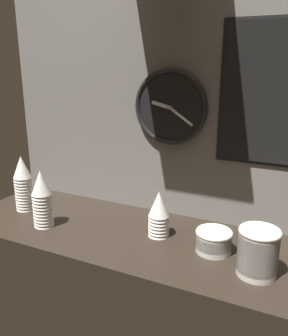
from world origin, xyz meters
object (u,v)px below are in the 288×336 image
at_px(cup_stack_center_right, 159,214).
at_px(bowl_stack_far_right, 258,251).
at_px(wall_clock, 170,107).
at_px(menu_board, 286,95).
at_px(cup_stack_left, 42,199).
at_px(bowl_stack_right, 214,240).
at_px(cup_stack_far_left, 23,183).

height_order(cup_stack_center_right, bowl_stack_far_right, cup_stack_center_right).
xyz_separation_m(wall_clock, menu_board, (0.46, 0.01, 0.07)).
relative_size(cup_stack_left, bowl_stack_far_right, 1.51).
bearing_deg(menu_board, wall_clock, -178.89).
bearing_deg(wall_clock, cup_stack_left, -141.59).
bearing_deg(bowl_stack_right, cup_stack_far_left, -179.81).
bearing_deg(cup_stack_left, bowl_stack_right, 8.31).
bearing_deg(bowl_stack_far_right, menu_board, 88.74).
xyz_separation_m(cup_stack_far_left, bowl_stack_far_right, (1.09, -0.08, -0.05)).
bearing_deg(cup_stack_center_right, bowl_stack_far_right, -15.52).
bearing_deg(cup_stack_center_right, menu_board, 28.43).
xyz_separation_m(cup_stack_left, bowl_stack_right, (0.72, 0.11, -0.08)).
height_order(cup_stack_center_right, cup_stack_far_left, cup_stack_far_left).
distance_m(wall_clock, menu_board, 0.46).
bearing_deg(menu_board, cup_stack_center_right, -151.57).
height_order(cup_stack_far_left, wall_clock, wall_clock).
bearing_deg(wall_clock, cup_stack_far_left, -159.07).
relative_size(bowl_stack_far_right, wall_clock, 0.50).
xyz_separation_m(bowl_stack_far_right, bowl_stack_right, (-0.17, 0.08, -0.04)).
height_order(cup_stack_left, cup_stack_center_right, cup_stack_left).
bearing_deg(cup_stack_center_right, bowl_stack_right, -6.75).
bearing_deg(cup_stack_center_right, cup_stack_left, -164.62).
distance_m(cup_stack_far_left, bowl_stack_far_right, 1.10).
bearing_deg(bowl_stack_right, cup_stack_center_right, 173.25).
distance_m(cup_stack_center_right, bowl_stack_far_right, 0.42).
xyz_separation_m(cup_stack_left, cup_stack_far_left, (-0.20, 0.10, 0.01)).
xyz_separation_m(cup_stack_left, cup_stack_center_right, (0.48, 0.13, -0.03)).
height_order(cup_stack_left, cup_stack_far_left, cup_stack_far_left).
xyz_separation_m(cup_stack_far_left, wall_clock, (0.64, 0.25, 0.36)).
height_order(wall_clock, menu_board, menu_board).
height_order(cup_stack_center_right, menu_board, menu_board).
bearing_deg(bowl_stack_far_right, wall_clock, 144.03).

